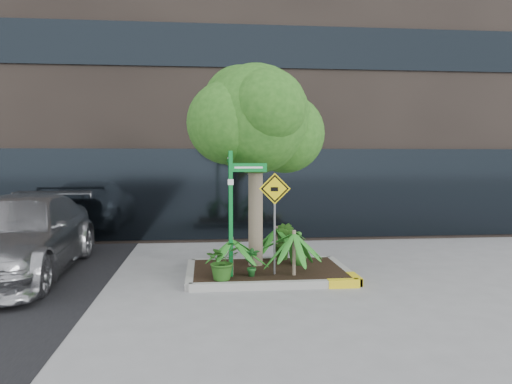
{
  "coord_description": "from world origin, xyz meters",
  "views": [
    {
      "loc": [
        -1.1,
        -9.84,
        2.46
      ],
      "look_at": [
        -0.06,
        0.2,
        1.75
      ],
      "focal_mm": 35.0,
      "sensor_mm": 36.0,
      "label": 1
    }
  ],
  "objects": [
    {
      "name": "shrub_a",
      "position": [
        -0.77,
        -0.55,
        0.52
      ],
      "size": [
        0.94,
        0.94,
        0.74
      ],
      "primitive_type": "imported",
      "rotation": [
        0.0,
        0.0,
        0.7
      ],
      "color": "#245518",
      "rests_on": "planter"
    },
    {
      "name": "palm_front",
      "position": [
        0.64,
        -0.33,
        0.98
      ],
      "size": [
        1.0,
        1.0,
        1.11
      ],
      "color": "gray",
      "rests_on": "ground"
    },
    {
      "name": "parked_car",
      "position": [
        -4.97,
        0.84,
        0.82
      ],
      "size": [
        2.38,
        5.71,
        1.65
      ],
      "primitive_type": "imported",
      "rotation": [
        0.0,
        0.0,
        0.01
      ],
      "color": "#ADADB2",
      "rests_on": "ground"
    },
    {
      "name": "planter",
      "position": [
        0.23,
        0.27,
        0.1
      ],
      "size": [
        3.35,
        2.36,
        0.15
      ],
      "color": "#9E9E99",
      "rests_on": "ground"
    },
    {
      "name": "shrub_c",
      "position": [
        -0.19,
        -0.35,
        0.44
      ],
      "size": [
        0.31,
        0.31,
        0.58
      ],
      "primitive_type": "imported",
      "rotation": [
        0.0,
        0.0,
        3.13
      ],
      "color": "#1E6223",
      "rests_on": "planter"
    },
    {
      "name": "tree",
      "position": [
        -0.02,
        0.69,
        3.26
      ],
      "size": [
        2.98,
        2.64,
        4.46
      ],
      "color": "gray",
      "rests_on": "ground"
    },
    {
      "name": "palm_back",
      "position": [
        0.5,
        1.2,
        0.86
      ],
      "size": [
        0.85,
        0.85,
        0.95
      ],
      "color": "gray",
      "rests_on": "ground"
    },
    {
      "name": "ground",
      "position": [
        0.0,
        0.0,
        0.0
      ],
      "size": [
        80.0,
        80.0,
        0.0
      ],
      "primitive_type": "plane",
      "color": "gray",
      "rests_on": "ground"
    },
    {
      "name": "shrub_d",
      "position": [
        0.67,
        1.15,
        0.57
      ],
      "size": [
        0.65,
        0.65,
        0.85
      ],
      "primitive_type": "imported",
      "rotation": [
        0.0,
        0.0,
        5.63
      ],
      "color": "#285618",
      "rests_on": "planter"
    },
    {
      "name": "palm_left",
      "position": [
        -0.58,
        -0.17,
        0.85
      ],
      "size": [
        0.84,
        0.84,
        0.94
      ],
      "color": "gray",
      "rests_on": "ground"
    },
    {
      "name": "street_sign_post",
      "position": [
        -0.55,
        -0.25,
        1.6
      ],
      "size": [
        0.78,
        0.76,
        2.58
      ],
      "rotation": [
        0.0,
        0.0,
        0.09
      ],
      "color": "#0B7A2B",
      "rests_on": "ground"
    },
    {
      "name": "cattle_sign",
      "position": [
        0.27,
        -0.23,
        1.5
      ],
      "size": [
        0.62,
        0.09,
        2.0
      ],
      "rotation": [
        0.0,
        0.0,
        -0.09
      ],
      "color": "slate",
      "rests_on": "ground"
    },
    {
      "name": "shrub_b",
      "position": [
        0.9,
        0.62,
        0.53
      ],
      "size": [
        0.47,
        0.47,
        0.76
      ],
      "primitive_type": "imported",
      "rotation": [
        0.0,
        0.0,
        1.69
      ],
      "color": "#2C7121",
      "rests_on": "planter"
    },
    {
      "name": "building",
      "position": [
        0.5,
        8.5,
        7.5
      ],
      "size": [
        18.0,
        8.0,
        15.0
      ],
      "primitive_type": "cube",
      "color": "#2D2621",
      "rests_on": "ground"
    }
  ]
}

